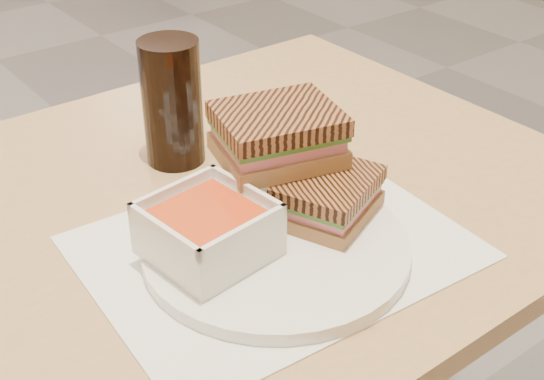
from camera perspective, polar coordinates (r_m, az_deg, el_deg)
main_table at (r=0.89m, az=-12.46°, el=-9.84°), size 1.20×0.71×0.75m
tray_liner at (r=0.79m, az=0.20°, el=-4.44°), size 0.41×0.33×0.00m
plate at (r=0.78m, az=0.31°, el=-4.45°), size 0.28×0.28×0.02m
soup_bowl at (r=0.74m, az=-4.95°, el=-3.24°), size 0.12×0.12×0.06m
panini_lower at (r=0.80m, az=4.36°, el=-0.49°), size 0.14×0.13×0.05m
panini_upper at (r=0.81m, az=0.44°, el=4.32°), size 0.15×0.14×0.06m
cola_glass at (r=0.93m, az=-7.72°, el=6.72°), size 0.07×0.07×0.16m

